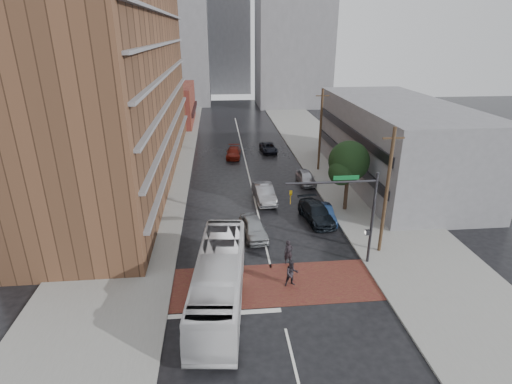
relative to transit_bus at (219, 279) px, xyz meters
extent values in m
plane|color=black|center=(3.79, 1.00, -1.67)|extent=(160.00, 160.00, 0.00)
cube|color=brown|center=(3.79, 1.50, -1.66)|extent=(14.00, 5.00, 0.02)
cube|color=gray|center=(-7.71, 26.00, -1.60)|extent=(9.00, 90.00, 0.15)
cube|color=gray|center=(15.29, 26.00, -1.60)|extent=(9.00, 90.00, 0.15)
cube|color=brown|center=(-10.21, 25.00, 12.33)|extent=(10.00, 44.00, 28.00)
cube|color=brown|center=(-8.21, 55.00, 1.83)|extent=(8.00, 16.00, 7.00)
cube|color=gray|center=(20.29, 21.00, 2.83)|extent=(11.00, 26.00, 9.00)
cube|color=gray|center=(-10.21, 79.00, 14.33)|extent=(18.00, 16.00, 32.00)
cube|color=gray|center=(17.79, 73.00, 16.33)|extent=(16.00, 14.00, 36.00)
cube|color=gray|center=(3.79, 96.00, 10.33)|extent=(12.00, 10.00, 24.00)
cylinder|color=#332319|center=(12.29, 13.00, 0.33)|extent=(0.36, 0.36, 4.00)
sphere|color=black|center=(12.29, 13.00, 3.33)|extent=(3.80, 3.80, 3.80)
sphere|color=black|center=(11.39, 12.20, 2.53)|extent=(2.40, 2.40, 2.40)
sphere|color=black|center=(13.09, 13.80, 2.73)|extent=(2.60, 2.60, 2.60)
cylinder|color=#2D2D33|center=(11.09, 3.50, 1.93)|extent=(0.20, 0.20, 7.20)
cylinder|color=#2D2D33|center=(7.89, 3.50, 4.93)|extent=(6.40, 0.16, 0.16)
imported|color=gold|center=(5.09, 3.50, 3.93)|extent=(0.20, 0.16, 1.00)
cube|color=#0C5926|center=(8.89, 3.50, 5.23)|extent=(1.80, 0.05, 0.30)
cube|color=#2D2D33|center=(10.84, 3.50, 0.93)|extent=(0.30, 0.30, 0.35)
cylinder|color=#473321|center=(12.59, 5.00, 3.33)|extent=(0.26, 0.26, 10.00)
cube|color=#473321|center=(12.59, 5.00, 7.53)|extent=(1.60, 0.12, 0.12)
cylinder|color=#473321|center=(12.59, 25.00, 3.33)|extent=(0.26, 0.26, 10.00)
cube|color=#473321|center=(12.59, 25.00, 7.53)|extent=(1.60, 0.12, 0.12)
imported|color=silver|center=(0.00, 0.00, 0.00)|extent=(3.99, 12.24, 3.35)
imported|color=black|center=(5.15, 4.00, -0.72)|extent=(0.76, 0.55, 1.92)
imported|color=#252026|center=(4.89, 1.24, -0.72)|extent=(1.01, 0.83, 1.91)
imported|color=#A1A5A8|center=(2.96, 8.53, -0.87)|extent=(2.52, 4.92, 1.60)
imported|color=#98999F|center=(4.72, 16.00, -0.82)|extent=(2.24, 5.32, 1.71)
imported|color=maroon|center=(2.28, 31.63, -1.00)|extent=(2.31, 4.79, 1.34)
imported|color=black|center=(7.41, 33.85, -1.04)|extent=(2.37, 4.66, 1.26)
imported|color=#15284B|center=(9.65, 10.92, -0.97)|extent=(1.50, 4.25, 1.40)
imported|color=black|center=(8.99, 11.00, -0.88)|extent=(3.01, 5.73, 1.59)
imported|color=#AFB0B7|center=(10.06, 20.62, -0.94)|extent=(1.90, 4.37, 1.47)
camera|label=1|loc=(0.26, -21.40, 14.51)|focal=28.00mm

